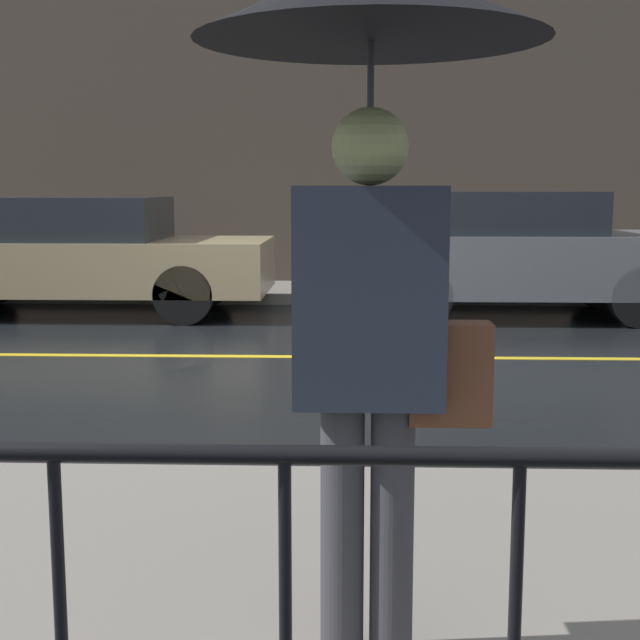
# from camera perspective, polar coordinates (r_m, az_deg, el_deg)

# --- Properties ---
(ground_plane) EXTENTS (80.00, 80.00, 0.00)m
(ground_plane) POSITION_cam_1_polar(r_m,az_deg,el_deg) (8.45, -4.36, -2.35)
(ground_plane) COLOR black
(sidewalk_near) EXTENTS (28.00, 3.19, 0.15)m
(sidewalk_near) POSITION_cam_1_polar(r_m,az_deg,el_deg) (3.37, -15.25, -18.41)
(sidewalk_near) COLOR slate
(sidewalk_near) RESTS_ON ground_plane
(sidewalk_far) EXTENTS (28.00, 1.74, 0.15)m
(sidewalk_far) POSITION_cam_1_polar(r_m,az_deg,el_deg) (13.02, -2.07, 1.81)
(sidewalk_far) COLOR slate
(sidewalk_far) RESTS_ON ground_plane
(lane_marking) EXTENTS (25.20, 0.12, 0.01)m
(lane_marking) POSITION_cam_1_polar(r_m,az_deg,el_deg) (8.45, -4.37, -2.32)
(lane_marking) COLOR gold
(lane_marking) RESTS_ON ground_plane
(building_storefront) EXTENTS (28.00, 0.30, 6.86)m
(building_storefront) POSITION_cam_1_polar(r_m,az_deg,el_deg) (14.07, -1.84, 16.01)
(building_storefront) COLOR #4C4238
(building_storefront) RESTS_ON ground_plane
(pedestrian) EXTENTS (1.00, 1.00, 2.06)m
(pedestrian) POSITION_cam_1_polar(r_m,az_deg,el_deg) (2.58, 3.38, 12.46)
(pedestrian) COLOR #333338
(pedestrian) RESTS_ON sidewalk_near
(car_tan) EXTENTS (4.78, 1.87, 1.47)m
(car_tan) POSITION_cam_1_polar(r_m,az_deg,el_deg) (11.60, -15.46, 4.10)
(car_tan) COLOR tan
(car_tan) RESTS_ON ground_plane
(car_grey) EXTENTS (3.99, 1.93, 1.54)m
(car_grey) POSITION_cam_1_polar(r_m,az_deg,el_deg) (11.24, 12.38, 4.24)
(car_grey) COLOR slate
(car_grey) RESTS_ON ground_plane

